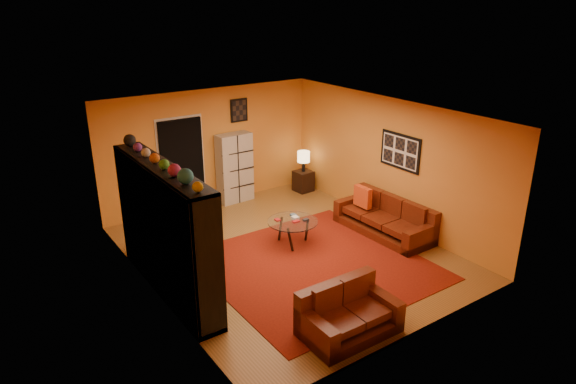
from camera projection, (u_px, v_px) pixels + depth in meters
floor at (287, 252)px, 9.48m from camera, size 6.00×6.00×0.00m
ceiling at (287, 114)px, 8.55m from camera, size 6.00×6.00×0.00m
wall_back at (210, 148)px, 11.32m from camera, size 6.00×0.00×6.00m
wall_front at (417, 252)px, 6.72m from camera, size 6.00×0.00×6.00m
wall_left at (150, 219)px, 7.69m from camera, size 0.00×6.00×6.00m
wall_right at (389, 162)px, 10.35m from camera, size 0.00×6.00×6.00m
rug at (314, 266)px, 9.00m from camera, size 3.60×3.60×0.01m
doorway at (182, 166)px, 11.02m from camera, size 0.95×0.10×2.04m
wall_art_right at (400, 151)px, 10.00m from camera, size 0.03×1.00×0.70m
wall_art_back at (239, 110)px, 11.44m from camera, size 0.42×0.03×0.52m
entertainment_unit at (166, 231)px, 7.90m from camera, size 0.45×3.00×2.10m
tv at (169, 235)px, 7.95m from camera, size 0.88×0.12×0.50m
sofa at (387, 219)px, 10.21m from camera, size 0.89×2.08×0.85m
loveseat at (346, 313)px, 7.17m from camera, size 1.36×0.82×0.85m
throw_pillow at (363, 197)px, 10.39m from camera, size 0.12×0.42×0.42m
coffee_table at (293, 223)px, 9.64m from camera, size 0.95×0.95×0.47m
storage_cabinet at (235, 168)px, 11.61m from camera, size 0.81×0.39×1.59m
bowl_chair at (184, 236)px, 9.37m from camera, size 0.77×0.77×0.62m
side_table at (303, 181)px, 12.40m from camera, size 0.42×0.42×0.50m
table_lamp at (304, 157)px, 12.19m from camera, size 0.30×0.30×0.49m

